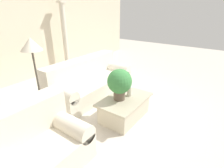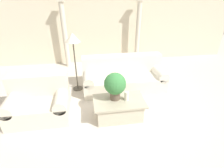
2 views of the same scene
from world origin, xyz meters
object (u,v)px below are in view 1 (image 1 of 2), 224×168
object	(u,v)px
loveseat	(34,146)
coffee_table	(124,108)
sofa_long	(89,81)
potted_plant	(120,82)
floor_lamp	(32,51)

from	to	relation	value
loveseat	coffee_table	size ratio (longest dim) A/B	1.16
sofa_long	loveseat	world-z (taller)	same
potted_plant	floor_lamp	distance (m)	1.67
sofa_long	loveseat	distance (m)	2.32
potted_plant	floor_lamp	size ratio (longest dim) A/B	0.38
sofa_long	floor_lamp	size ratio (longest dim) A/B	1.42
potted_plant	coffee_table	bearing A→B (deg)	-46.86
sofa_long	coffee_table	xyz separation A→B (m)	(-0.37, -1.29, -0.14)
coffee_table	potted_plant	distance (m)	0.58
sofa_long	potted_plant	size ratio (longest dim) A/B	3.71
coffee_table	floor_lamp	bearing A→B (deg)	123.82
loveseat	floor_lamp	bearing A→B (deg)	52.31
sofa_long	coffee_table	world-z (taller)	sofa_long
floor_lamp	potted_plant	bearing A→B (deg)	-56.83
loveseat	potted_plant	xyz separation A→B (m)	(1.67, -0.27, 0.42)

